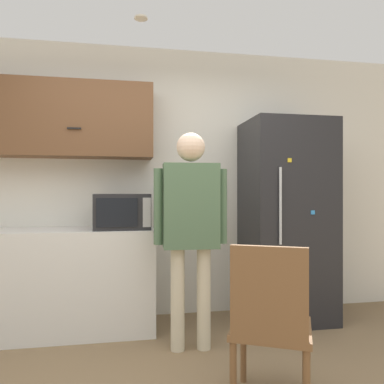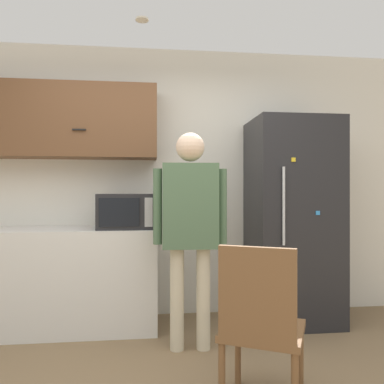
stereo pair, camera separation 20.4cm
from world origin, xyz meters
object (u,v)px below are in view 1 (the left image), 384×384
object	(u,v)px
person	(191,217)
refrigerator	(286,220)
chair	(270,319)
microwave	(122,211)

from	to	relation	value
person	refrigerator	size ratio (longest dim) A/B	0.88
refrigerator	chair	xyz separation A→B (m)	(-0.75, -1.43, -0.45)
chair	person	bearing A→B (deg)	-45.02
microwave	person	distance (m)	0.72
microwave	chair	size ratio (longest dim) A/B	0.51
microwave	chair	bearing A→B (deg)	-58.93
microwave	chair	world-z (taller)	microwave
chair	microwave	bearing A→B (deg)	-32.33
microwave	chair	distance (m)	1.70
refrigerator	chair	world-z (taller)	refrigerator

